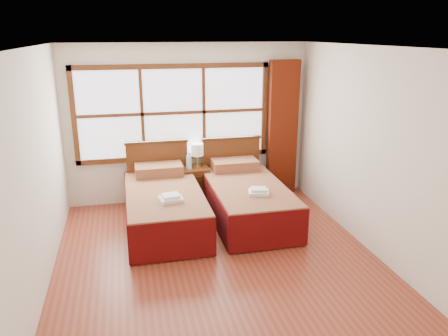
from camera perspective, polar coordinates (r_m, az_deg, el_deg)
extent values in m
plane|color=brown|center=(5.63, -0.79, -11.90)|extent=(4.50, 4.50, 0.00)
plane|color=white|center=(4.92, -0.92, 15.56)|extent=(4.50, 4.50, 0.00)
plane|color=silver|center=(7.28, -4.65, 5.78)|extent=(4.00, 0.00, 4.00)
plane|color=silver|center=(5.11, -23.33, -0.63)|extent=(0.00, 4.50, 4.50)
plane|color=silver|center=(5.87, 18.61, 2.09)|extent=(0.00, 4.50, 4.50)
cube|color=white|center=(7.18, -6.64, 7.18)|extent=(3.00, 0.02, 1.40)
cube|color=#562A12|center=(7.33, -6.42, 1.45)|extent=(3.16, 0.06, 0.08)
cube|color=#562A12|center=(7.07, -6.83, 13.07)|extent=(3.16, 0.06, 0.08)
cube|color=#562A12|center=(7.16, -19.03, 6.32)|extent=(0.08, 0.06, 1.56)
cube|color=#562A12|center=(7.49, 5.27, 7.65)|extent=(0.08, 0.06, 1.56)
cube|color=#562A12|center=(7.12, -10.64, 6.92)|extent=(0.05, 0.05, 1.40)
cube|color=#562A12|center=(7.23, -2.65, 7.36)|extent=(0.05, 0.05, 1.40)
cube|color=#562A12|center=(7.16, -6.62, 7.16)|extent=(3.00, 0.05, 0.05)
cube|color=#5D1A09|center=(7.57, 7.65, 5.12)|extent=(0.50, 0.16, 2.30)
cube|color=#3F230D|center=(6.50, -7.73, -6.39)|extent=(0.95, 1.91, 0.31)
cube|color=#5F170D|center=(6.39, -7.83, -4.05)|extent=(1.07, 2.11, 0.26)
cube|color=#570909|center=(6.43, -12.52, -5.68)|extent=(0.03, 2.11, 0.53)
cube|color=#570909|center=(6.51, -3.09, -4.97)|extent=(0.03, 2.11, 0.53)
cube|color=#570909|center=(5.49, -6.67, -9.48)|extent=(1.07, 0.03, 0.53)
cube|color=#5F170D|center=(7.04, -8.51, -0.21)|extent=(0.75, 0.43, 0.17)
cube|color=#562A12|center=(7.31, -8.63, -0.65)|extent=(0.99, 0.06, 1.04)
cube|color=#3F230D|center=(7.17, -8.82, 3.37)|extent=(1.04, 0.08, 0.04)
cube|color=#3F230D|center=(6.71, 2.99, -5.46)|extent=(0.95, 1.90, 0.31)
cube|color=#5F170D|center=(6.60, 3.03, -3.19)|extent=(1.06, 2.11, 0.26)
cube|color=#570909|center=(6.54, -1.49, -4.84)|extent=(0.03, 2.11, 0.53)
cube|color=#570909|center=(6.82, 7.32, -4.04)|extent=(0.03, 2.11, 0.53)
cube|color=#570909|center=(5.75, 5.92, -8.21)|extent=(1.06, 0.03, 0.53)
cube|color=#5F170D|center=(7.23, 1.39, 0.45)|extent=(0.74, 0.43, 0.17)
cube|color=#562A12|center=(7.50, 0.91, 0.00)|extent=(0.99, 0.06, 1.03)
cube|color=#3F230D|center=(7.36, 0.93, 3.92)|extent=(1.03, 0.08, 0.04)
cube|color=#562A12|center=(7.31, -3.90, -2.23)|extent=(0.46, 0.41, 0.62)
cube|color=#3F230D|center=(7.15, -3.59, -3.73)|extent=(0.41, 0.02, 0.19)
cube|color=#3F230D|center=(7.07, -3.63, -1.86)|extent=(0.41, 0.02, 0.19)
sphere|color=#A67838|center=(7.13, -3.57, -3.78)|extent=(0.03, 0.03, 0.03)
sphere|color=#A67838|center=(7.05, -3.61, -1.91)|extent=(0.03, 0.03, 0.03)
cube|color=white|center=(5.96, -6.96, -4.05)|extent=(0.33, 0.30, 0.05)
cube|color=white|center=(5.94, -6.97, -3.65)|extent=(0.25, 0.23, 0.04)
cube|color=white|center=(6.18, 4.55, -3.18)|extent=(0.34, 0.31, 0.04)
cube|color=white|center=(6.17, 4.56, -2.81)|extent=(0.25, 0.23, 0.04)
cylinder|color=gold|center=(7.25, -3.47, 0.28)|extent=(0.12, 0.12, 0.02)
cylinder|color=gold|center=(7.23, -3.48, 1.00)|extent=(0.03, 0.03, 0.17)
cylinder|color=silver|center=(7.18, -3.51, 2.40)|extent=(0.20, 0.20, 0.20)
cylinder|color=silver|center=(7.16, -4.72, 0.79)|extent=(0.06, 0.06, 0.21)
cylinder|color=blue|center=(7.12, -4.74, 1.70)|extent=(0.03, 0.03, 0.03)
cylinder|color=silver|center=(7.11, -4.52, 0.79)|extent=(0.07, 0.07, 0.23)
cylinder|color=blue|center=(7.07, -4.55, 1.83)|extent=(0.03, 0.03, 0.03)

